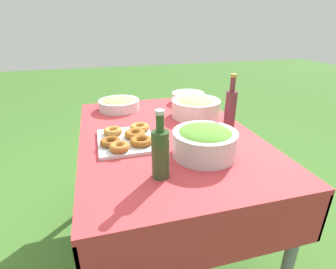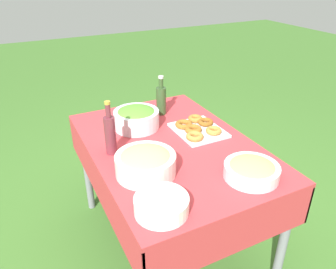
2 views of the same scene
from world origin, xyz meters
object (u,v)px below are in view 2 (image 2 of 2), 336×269
at_px(donut_platter, 197,128).
at_px(olive_oil_bottle, 161,99).
at_px(salad_bowl, 136,117).
at_px(wine_bottle, 110,134).
at_px(bread_bowl, 252,170).
at_px(pasta_bowl, 146,162).
at_px(plate_stack, 161,205).

bearing_deg(donut_platter, olive_oil_bottle, -166.12).
bearing_deg(salad_bowl, wine_bottle, -46.11).
xyz_separation_m(salad_bowl, bread_bowl, (0.74, 0.30, -0.03)).
distance_m(salad_bowl, pasta_bowl, 0.51).
bearing_deg(bread_bowl, donut_platter, 178.44).
distance_m(plate_stack, wine_bottle, 0.55).
bearing_deg(olive_oil_bottle, bread_bowl, 4.60).
distance_m(salad_bowl, plate_stack, 0.80).
relative_size(pasta_bowl, plate_stack, 1.29).
distance_m(wine_bottle, bread_bowl, 0.75).
height_order(olive_oil_bottle, bread_bowl, olive_oil_bottle).
relative_size(salad_bowl, wine_bottle, 0.93).
distance_m(olive_oil_bottle, wine_bottle, 0.58).
bearing_deg(salad_bowl, plate_stack, -14.31).
bearing_deg(donut_platter, plate_stack, -42.46).
xyz_separation_m(donut_platter, olive_oil_bottle, (-0.34, -0.08, 0.08)).
xyz_separation_m(salad_bowl, wine_bottle, (0.23, -0.24, 0.05)).
relative_size(salad_bowl, bread_bowl, 1.05).
bearing_deg(donut_platter, salad_bowl, -125.35).
bearing_deg(plate_stack, olive_oil_bottle, 154.60).
distance_m(pasta_bowl, wine_bottle, 0.28).
bearing_deg(olive_oil_bottle, plate_stack, -25.40).
relative_size(donut_platter, wine_bottle, 1.09).
xyz_separation_m(pasta_bowl, plate_stack, (0.29, -0.05, -0.03)).
bearing_deg(wine_bottle, olive_oil_bottle, 126.77).
relative_size(donut_platter, plate_stack, 1.44).
bearing_deg(olive_oil_bottle, wine_bottle, -53.23).
height_order(donut_platter, wine_bottle, wine_bottle).
xyz_separation_m(salad_bowl, plate_stack, (0.77, -0.20, -0.03)).
distance_m(salad_bowl, olive_oil_bottle, 0.26).
bearing_deg(plate_stack, bread_bowl, 93.59).
height_order(plate_stack, wine_bottle, wine_bottle).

